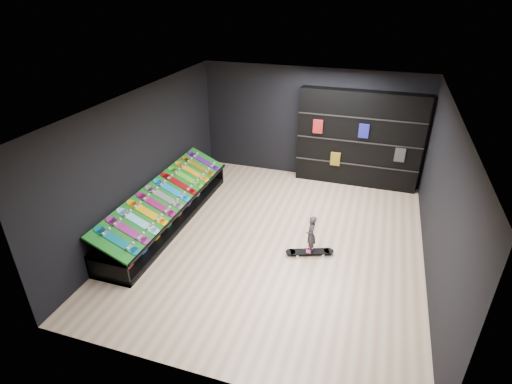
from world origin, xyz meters
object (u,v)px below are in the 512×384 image
(floor_skateboard, at_px, (310,253))
(child, at_px, (310,241))
(display_rack, at_px, (168,212))
(back_shelving, at_px, (359,140))

(floor_skateboard, distance_m, child, 0.29)
(floor_skateboard, height_order, child, child)
(floor_skateboard, xyz_separation_m, child, (0.00, 0.00, 0.29))
(display_rack, height_order, floor_skateboard, display_rack)
(display_rack, bearing_deg, child, -4.50)
(display_rack, bearing_deg, back_shelving, 40.65)
(floor_skateboard, bearing_deg, back_shelving, 61.35)
(display_rack, relative_size, back_shelving, 1.42)
(floor_skateboard, bearing_deg, display_rack, 155.20)
(display_rack, distance_m, floor_skateboard, 3.36)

